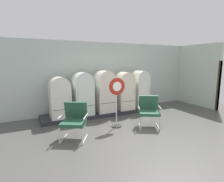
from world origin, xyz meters
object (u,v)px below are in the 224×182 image
object	(u,v)px
refrigerator_0	(60,96)
sign_stand	(117,101)
refrigerator_2	(105,90)
armchair_right	(149,109)
refrigerator_3	(125,90)
refrigerator_1	(83,92)
armchair_left	(74,119)
refrigerator_4	(140,88)

from	to	relation	value
refrigerator_0	sign_stand	size ratio (longest dim) A/B	0.90
refrigerator_2	armchair_right	bearing A→B (deg)	-67.64
refrigerator_0	refrigerator_3	world-z (taller)	refrigerator_3
refrigerator_1	armchair_left	bearing A→B (deg)	-114.44
refrigerator_1	refrigerator_2	bearing A→B (deg)	1.41
refrigerator_3	sign_stand	world-z (taller)	refrigerator_3
refrigerator_0	armchair_left	distance (m)	1.72
refrigerator_1	refrigerator_4	distance (m)	2.51
refrigerator_0	refrigerator_2	xyz separation A→B (m)	(1.71, -0.00, 0.10)
refrigerator_0	armchair_left	world-z (taller)	refrigerator_0
refrigerator_3	armchair_right	bearing A→B (deg)	-94.28
refrigerator_2	refrigerator_4	world-z (taller)	refrigerator_2
refrigerator_1	armchair_right	xyz separation A→B (m)	(1.62, -1.78, -0.40)
refrigerator_0	armchair_right	xyz separation A→B (m)	(2.45, -1.81, -0.32)
refrigerator_0	refrigerator_3	bearing A→B (deg)	-1.27
refrigerator_0	sign_stand	distance (m)	2.06
refrigerator_0	refrigerator_3	distance (m)	2.58
refrigerator_4	armchair_left	size ratio (longest dim) A/B	1.57
sign_stand	armchair_left	bearing A→B (deg)	-168.79
refrigerator_0	refrigerator_1	distance (m)	0.84
refrigerator_4	armchair_left	xyz separation A→B (m)	(-3.27, -1.67, -0.41)
refrigerator_1	refrigerator_4	world-z (taller)	refrigerator_4
refrigerator_1	refrigerator_2	distance (m)	0.88
refrigerator_1	refrigerator_0	bearing A→B (deg)	178.38
refrigerator_2	sign_stand	bearing A→B (deg)	-98.40
armchair_right	sign_stand	xyz separation A→B (m)	(-0.95, 0.40, 0.29)
refrigerator_1	armchair_left	xyz separation A→B (m)	(-0.76, -1.67, -0.40)
armchair_left	sign_stand	distance (m)	1.48
armchair_left	refrigerator_3	bearing A→B (deg)	33.07
refrigerator_2	refrigerator_0	bearing A→B (deg)	179.94
refrigerator_0	armchair_left	xyz separation A→B (m)	(0.07, -1.69, -0.32)
refrigerator_3	armchair_right	xyz separation A→B (m)	(-0.13, -1.75, -0.38)
armchair_right	refrigerator_4	bearing A→B (deg)	63.52
refrigerator_1	refrigerator_2	xyz separation A→B (m)	(0.88, 0.02, 0.02)
refrigerator_0	refrigerator_1	world-z (taller)	refrigerator_1
refrigerator_0	refrigerator_2	world-z (taller)	refrigerator_2
refrigerator_0	armchair_left	size ratio (longest dim) A/B	1.43
refrigerator_2	refrigerator_3	world-z (taller)	refrigerator_2
refrigerator_3	armchair_right	size ratio (longest dim) A/B	1.54
armchair_left	armchair_right	size ratio (longest dim) A/B	1.00
armchair_left	sign_stand	world-z (taller)	sign_stand
refrigerator_3	armchair_left	size ratio (longest dim) A/B	1.54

